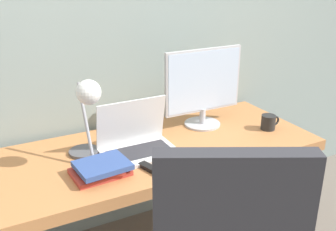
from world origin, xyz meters
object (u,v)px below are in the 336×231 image
(book_stack, at_px, (101,169))
(monitor, at_px, (203,86))
(desk_lamp, at_px, (87,107))
(laptop, at_px, (137,142))
(mug, at_px, (269,122))

(book_stack, bearing_deg, monitor, 22.04)
(desk_lamp, bearing_deg, monitor, 13.28)
(monitor, bearing_deg, desk_lamp, -166.72)
(laptop, xyz_separation_m, book_stack, (-0.24, -0.14, -0.02))
(laptop, bearing_deg, book_stack, -149.55)
(mug, bearing_deg, monitor, 142.61)
(laptop, distance_m, mug, 0.81)
(laptop, relative_size, book_stack, 1.40)
(monitor, bearing_deg, book_stack, -157.96)
(laptop, bearing_deg, desk_lamp, -175.57)
(monitor, relative_size, book_stack, 1.85)
(laptop, distance_m, book_stack, 0.28)
(laptop, relative_size, desk_lamp, 0.86)
(book_stack, distance_m, mug, 1.04)
(monitor, relative_size, mug, 4.00)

